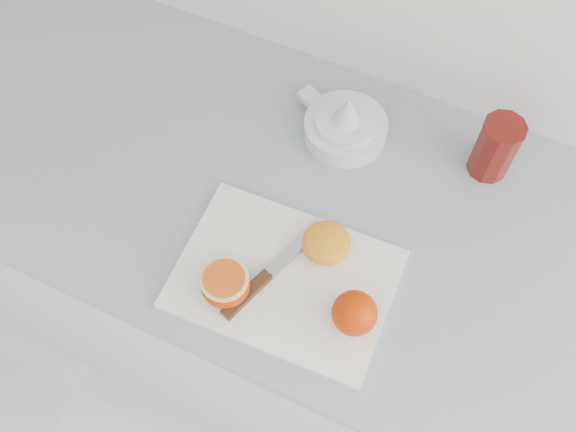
{
  "coord_description": "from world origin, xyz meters",
  "views": [
    {
      "loc": [
        0.29,
        1.17,
        1.84
      ],
      "look_at": [
        0.08,
        1.62,
        0.96
      ],
      "focal_mm": 40.0,
      "sensor_mm": 36.0,
      "label": 1
    }
  ],
  "objects": [
    {
      "name": "citrus_juicer",
      "position": [
        0.08,
        1.85,
        0.92
      ],
      "size": [
        0.19,
        0.15,
        0.1
      ],
      "color": "white",
      "rests_on": "counter"
    },
    {
      "name": "red_tumbler",
      "position": [
        0.34,
        1.89,
        0.94
      ],
      "size": [
        0.07,
        0.07,
        0.12
      ],
      "color": "maroon",
      "rests_on": "counter"
    },
    {
      "name": "counter",
      "position": [
        0.16,
        1.7,
        0.45
      ],
      "size": [
        2.56,
        0.64,
        0.89
      ],
      "color": "silver",
      "rests_on": "ground"
    },
    {
      "name": "whole_orange",
      "position": [
        0.24,
        1.52,
        0.94
      ],
      "size": [
        0.07,
        0.07,
        0.07
      ],
      "color": "red",
      "rests_on": "cutting_board"
    },
    {
      "name": "squeezed_shell",
      "position": [
        0.15,
        1.62,
        0.92
      ],
      "size": [
        0.08,
        0.08,
        0.03
      ],
      "color": "orange",
      "rests_on": "cutting_board"
    },
    {
      "name": "cutting_board",
      "position": [
        0.11,
        1.54,
        0.9
      ],
      "size": [
        0.35,
        0.26,
        0.01
      ],
      "primitive_type": "cube",
      "rotation": [
        0.0,
        0.0,
        0.04
      ],
      "color": "white",
      "rests_on": "counter"
    },
    {
      "name": "half_orange",
      "position": [
        0.04,
        1.48,
        0.93
      ],
      "size": [
        0.08,
        0.08,
        0.05
      ],
      "color": "red",
      "rests_on": "cutting_board"
    },
    {
      "name": "paring_knife",
      "position": [
        0.08,
        1.51,
        0.91
      ],
      "size": [
        0.09,
        0.22,
        0.01
      ],
      "color": "#3F2812",
      "rests_on": "cutting_board"
    }
  ]
}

